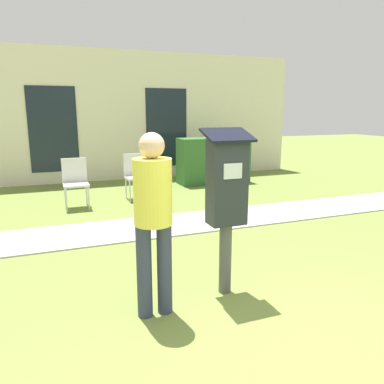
{
  "coord_description": "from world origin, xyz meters",
  "views": [
    {
      "loc": [
        -1.57,
        -1.89,
        1.75
      ],
      "look_at": [
        -0.42,
        1.09,
        1.05
      ],
      "focal_mm": 35.0,
      "sensor_mm": 36.0,
      "label": 1
    }
  ],
  "objects_px": {
    "outdoor_chair_middle": "(136,173)",
    "person_standing": "(153,211)",
    "parking_meter": "(227,191)",
    "outdoor_chair_left": "(75,179)"
  },
  "relations": [
    {
      "from": "parking_meter",
      "to": "outdoor_chair_left",
      "type": "bearing_deg",
      "value": 105.46
    },
    {
      "from": "parking_meter",
      "to": "outdoor_chair_middle",
      "type": "xyz_separation_m",
      "value": [
        0.09,
        4.26,
        -0.49
      ]
    },
    {
      "from": "parking_meter",
      "to": "outdoor_chair_left",
      "type": "xyz_separation_m",
      "value": [
        -1.09,
        3.95,
        -0.49
      ]
    },
    {
      "from": "outdoor_chair_middle",
      "to": "parking_meter",
      "type": "bearing_deg",
      "value": -73.11
    },
    {
      "from": "parking_meter",
      "to": "outdoor_chair_middle",
      "type": "distance_m",
      "value": 4.29
    },
    {
      "from": "outdoor_chair_middle",
      "to": "outdoor_chair_left",
      "type": "bearing_deg",
      "value": -147.31
    },
    {
      "from": "parking_meter",
      "to": "outdoor_chair_middle",
      "type": "bearing_deg",
      "value": 88.73
    },
    {
      "from": "parking_meter",
      "to": "outdoor_chair_left",
      "type": "distance_m",
      "value": 4.13
    },
    {
      "from": "outdoor_chair_middle",
      "to": "person_standing",
      "type": "bearing_deg",
      "value": -82.66
    },
    {
      "from": "outdoor_chair_left",
      "to": "outdoor_chair_middle",
      "type": "relative_size",
      "value": 1.0
    }
  ]
}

